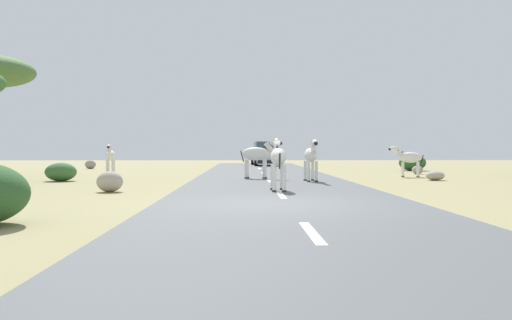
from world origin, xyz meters
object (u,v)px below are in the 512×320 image
(rock_1, at_px, (417,170))
(zebra_1, at_px, (110,156))
(car_0, at_px, (266,154))
(zebra_4, at_px, (408,158))
(bush_2, at_px, (61,172))
(zebra_3, at_px, (278,158))
(rock_0, at_px, (110,182))
(rock_4, at_px, (435,176))
(bush_3, at_px, (412,163))
(zebra_2, at_px, (258,154))
(zebra_0, at_px, (311,156))
(rock_2, at_px, (90,164))

(rock_1, bearing_deg, zebra_1, 177.93)
(car_0, bearing_deg, zebra_4, 107.17)
(zebra_4, distance_m, bush_2, 14.77)
(zebra_3, height_order, rock_0, zebra_3)
(bush_2, bearing_deg, rock_4, 0.55)
(zebra_4, distance_m, bush_3, 7.00)
(zebra_1, relative_size, zebra_2, 0.94)
(zebra_1, bearing_deg, zebra_4, 158.47)
(zebra_3, relative_size, car_0, 0.38)
(zebra_0, xyz_separation_m, zebra_4, (4.87, 3.71, -0.16))
(zebra_3, bearing_deg, rock_0, 176.70)
(zebra_2, xyz_separation_m, rock_1, (8.11, 4.41, -0.83))
(bush_3, relative_size, rock_4, 2.08)
(car_0, relative_size, bush_2, 3.71)
(rock_2, xyz_separation_m, rock_4, (17.38, -12.27, -0.08))
(zebra_1, bearing_deg, bush_2, 76.94)
(zebra_2, bearing_deg, bush_2, -70.94)
(zebra_3, bearing_deg, zebra_1, 124.22)
(zebra_0, bearing_deg, rock_1, -137.15)
(zebra_3, height_order, rock_4, zebra_3)
(zebra_3, relative_size, rock_4, 2.31)
(zebra_0, bearing_deg, zebra_1, -39.74)
(zebra_1, relative_size, rock_0, 2.14)
(zebra_2, bearing_deg, rock_4, 97.87)
(zebra_1, distance_m, rock_2, 7.32)
(bush_2, height_order, rock_2, bush_2)
(rock_2, bearing_deg, zebra_0, -47.99)
(bush_3, bearing_deg, zebra_3, -121.26)
(car_0, xyz_separation_m, rock_4, (6.01, -17.23, -0.66))
(zebra_0, relative_size, rock_4, 2.33)
(rock_0, bearing_deg, zebra_4, 33.98)
(zebra_0, xyz_separation_m, rock_2, (-12.22, 13.56, -0.75))
(rock_2, bearing_deg, bush_3, -9.55)
(zebra_1, bearing_deg, rock_0, 95.68)
(car_0, height_order, rock_4, car_0)
(rock_1, bearing_deg, bush_3, 74.99)
(zebra_1, relative_size, zebra_4, 1.08)
(zebra_0, distance_m, zebra_3, 4.42)
(car_0, relative_size, rock_1, 7.95)
(zebra_2, height_order, zebra_4, zebra_2)
(bush_3, bearing_deg, zebra_4, -109.83)
(car_0, xyz_separation_m, rock_2, (-11.37, -4.96, -0.58))
(rock_0, relative_size, rock_2, 1.12)
(zebra_3, xyz_separation_m, rock_4, (6.69, 5.44, -0.82))
(rock_2, bearing_deg, zebra_4, -29.97)
(zebra_2, xyz_separation_m, rock_2, (-10.29, 11.61, -0.77))
(zebra_1, xyz_separation_m, zebra_3, (7.71, -11.06, 0.09))
(zebra_2, bearing_deg, zebra_3, 16.96)
(zebra_1, height_order, rock_0, zebra_1)
(rock_0, bearing_deg, rock_4, 24.17)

